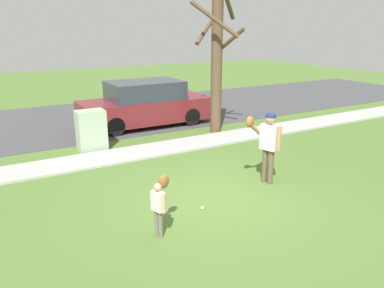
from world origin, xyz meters
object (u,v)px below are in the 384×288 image
Objects in this scene: parked_suv_maroon at (145,105)px; person_adult at (268,141)px; person_child at (160,199)px; utility_cabinet at (91,130)px; street_tree_near at (217,60)px; baseball at (202,208)px.

person_adult is at bearing -87.10° from parked_suv_maroon.
person_child is at bearing -111.05° from parked_suv_maroon.
street_tree_near is (4.30, -0.10, 1.87)m from utility_cabinet.
person_child is 14.13× the size of baseball.
person_adult is 1.39× the size of utility_cabinet.
utility_cabinet reaches higher than person_child.
parked_suv_maroon is at bearing 36.89° from utility_cabinet.
baseball is at bearing -3.57° from person_adult.
person_adult is at bearing -57.62° from utility_cabinet.
baseball is (-1.99, -0.44, -1.00)m from person_adult.
baseball is 5.03m from utility_cabinet.
person_adult is at bearing 12.38° from baseball.
baseball is at bearing -125.54° from street_tree_near.
parked_suv_maroon reaches higher than person_child.
street_tree_near is at bearing -124.30° from person_adult.
utility_cabinet reaches higher than baseball.
street_tree_near reaches higher than person_child.
street_tree_near is (4.57, 5.25, 1.79)m from person_child.
parked_suv_maroon is at bearing 131.69° from street_tree_near.
baseball is at bearing -103.73° from parked_suv_maroon.
parked_suv_maroon is at bearing 76.27° from baseball.
baseball is 0.06× the size of utility_cabinet.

